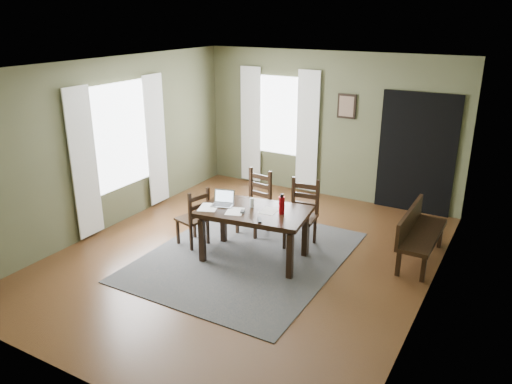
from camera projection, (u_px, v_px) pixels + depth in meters
The scene contains 24 objects.
ground at pixel (246, 257), 7.24m from camera, with size 5.00×6.00×0.01m.
room_shell at pixel (245, 135), 6.62m from camera, with size 5.02×6.02×2.71m.
rug at pixel (246, 256), 7.24m from camera, with size 2.60×3.20×0.01m.
dining_table at pixel (254, 216), 6.95m from camera, with size 1.60×1.09×0.75m.
chair_end at pixel (194, 218), 7.44m from camera, with size 0.49×0.48×0.91m.
chair_back_left at pixel (255, 203), 7.90m from camera, with size 0.49×0.49×1.00m.
chair_back_right at pixel (302, 215), 7.43m from camera, with size 0.48×0.49×1.01m.
bench at pixel (418, 230), 7.00m from camera, with size 0.43×1.35×0.76m.
laptop at pixel (223, 201), 7.09m from camera, with size 0.35×0.31×0.20m.
computer_mouse at pixel (243, 211), 6.82m from camera, with size 0.05×0.09×0.03m, color #3F3F42.
tv_remote at pixel (260, 220), 6.55m from camera, with size 0.05×0.17×0.02m, color black.
drinking_glass at pixel (252, 203), 6.98m from camera, with size 0.06×0.06×0.14m, color silver.
water_bottle at pixel (282, 205), 6.74m from camera, with size 0.10×0.10×0.28m.
paper_a at pixel (209, 207), 7.00m from camera, with size 0.25×0.33×0.00m, color white.
paper_d at pixel (269, 211), 6.87m from camera, with size 0.21×0.28×0.00m, color white.
paper_e at pixel (235, 211), 6.86m from camera, with size 0.23×0.30×0.00m, color white.
window_left at pixel (120, 136), 8.05m from camera, with size 0.01×1.30×1.70m.
window_back at pixel (279, 116), 9.64m from camera, with size 1.00×0.01×1.50m.
curtain_left_near at pixel (84, 164), 7.46m from camera, with size 0.03×0.48×2.30m.
curtain_left_far at pixel (156, 141), 8.80m from camera, with size 0.03×0.48×2.30m.
curtain_back_left at pixel (251, 125), 9.98m from camera, with size 0.44×0.03×2.30m.
curtain_back_right at pixel (307, 132), 9.41m from camera, with size 0.44×0.03×2.30m.
framed_picture at pixel (347, 106), 8.90m from camera, with size 0.34×0.03×0.44m.
doorway_back at pixel (416, 154), 8.54m from camera, with size 1.30×0.03×2.10m.
Camera 1 is at (3.33, -5.57, 3.36)m, focal length 35.00 mm.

